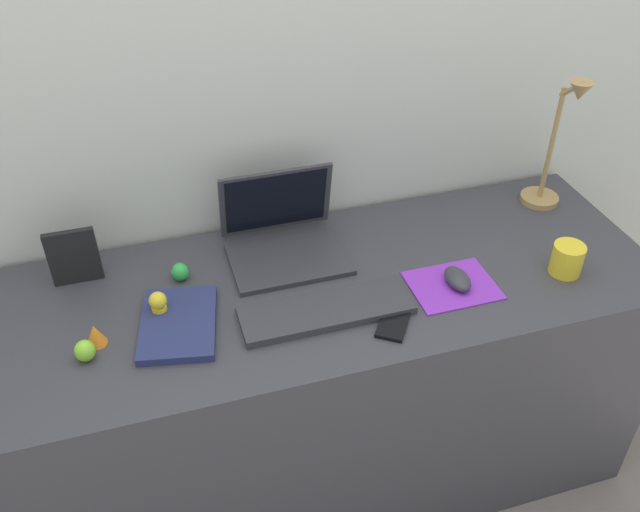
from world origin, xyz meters
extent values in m
plane|color=slate|center=(0.00, 0.00, 0.00)|extent=(6.00, 6.00, 0.00)
cube|color=beige|center=(0.00, 0.35, 0.81)|extent=(2.87, 0.05, 1.62)
cube|color=#38383D|center=(0.00, 0.00, 0.37)|extent=(1.67, 0.61, 0.74)
cube|color=#333338|center=(-0.08, 0.11, 0.75)|extent=(0.30, 0.21, 0.01)
cube|color=#333338|center=(-0.08, 0.24, 0.85)|extent=(0.30, 0.05, 0.20)
cube|color=black|center=(-0.08, 0.23, 0.85)|extent=(0.27, 0.04, 0.17)
cube|color=#333338|center=(-0.05, -0.11, 0.75)|extent=(0.41, 0.13, 0.02)
cube|color=purple|center=(0.28, -0.10, 0.74)|extent=(0.21, 0.17, 0.00)
ellipsoid|color=#333338|center=(0.29, -0.10, 0.76)|extent=(0.06, 0.10, 0.03)
cube|color=black|center=(0.09, -0.18, 0.74)|extent=(0.13, 0.14, 0.01)
cylinder|color=#A5844C|center=(0.70, 0.18, 0.75)|extent=(0.11, 0.11, 0.02)
cylinder|color=#A5844C|center=(0.70, 0.18, 0.93)|extent=(0.01, 0.01, 0.34)
cylinder|color=#A5844C|center=(0.70, 0.15, 1.10)|extent=(0.01, 0.09, 0.07)
cone|color=#A5844C|center=(0.70, 0.12, 1.11)|extent=(0.06, 0.06, 0.05)
cube|color=navy|center=(-0.39, -0.05, 0.75)|extent=(0.21, 0.27, 0.02)
cube|color=black|center=(-0.60, 0.19, 0.81)|extent=(0.12, 0.02, 0.15)
cylinder|color=yellow|center=(0.58, -0.13, 0.78)|extent=(0.08, 0.08, 0.08)
cylinder|color=yellow|center=(-0.43, 0.00, 0.75)|extent=(0.04, 0.04, 0.03)
sphere|color=yellow|center=(-0.43, 0.00, 0.79)|extent=(0.04, 0.04, 0.04)
ellipsoid|color=green|center=(-0.36, 0.12, 0.76)|extent=(0.04, 0.04, 0.05)
cone|color=orange|center=(-0.57, -0.05, 0.77)|extent=(0.05, 0.05, 0.05)
ellipsoid|color=#8CDB33|center=(-0.60, -0.09, 0.76)|extent=(0.04, 0.04, 0.05)
camera|label=1|loc=(-0.42, -1.25, 1.82)|focal=38.36mm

